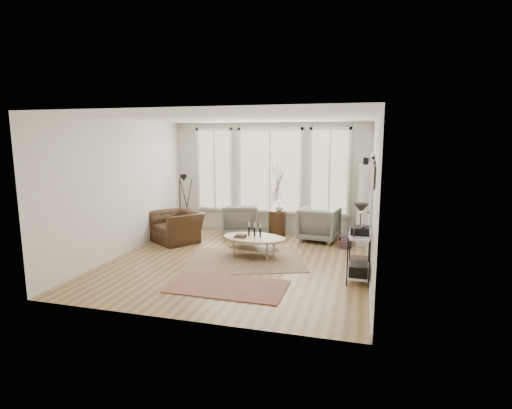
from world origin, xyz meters
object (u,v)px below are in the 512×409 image
(armchair_left, at_px, (239,219))
(armchair_right, at_px, (319,224))
(side_table, at_px, (277,201))
(accent_chair, at_px, (177,227))
(bookcase, at_px, (364,204))
(low_shelf, at_px, (359,250))
(coffee_table, at_px, (253,241))

(armchair_left, height_order, armchair_right, armchair_right)
(armchair_left, xyz_separation_m, armchair_right, (2.08, -0.05, 0.00))
(side_table, xyz_separation_m, accent_chair, (-2.25, -1.19, -0.53))
(bookcase, bearing_deg, low_shelf, -91.28)
(bookcase, distance_m, low_shelf, 2.56)
(armchair_right, distance_m, accent_chair, 3.50)
(bookcase, height_order, accent_chair, bookcase)
(armchair_left, xyz_separation_m, accent_chair, (-1.27, -1.06, -0.05))
(coffee_table, relative_size, side_table, 0.76)
(low_shelf, height_order, armchair_left, low_shelf)
(coffee_table, bearing_deg, side_table, 86.93)
(coffee_table, relative_size, armchair_left, 1.57)
(armchair_left, relative_size, accent_chair, 0.81)
(bookcase, distance_m, armchair_left, 3.17)
(side_table, bearing_deg, low_shelf, -51.54)
(low_shelf, xyz_separation_m, accent_chair, (-4.34, 1.43, -0.14))
(accent_chair, bearing_deg, low_shelf, 15.86)
(coffee_table, xyz_separation_m, side_table, (0.10, 1.90, 0.57))
(armchair_left, bearing_deg, low_shelf, 122.34)
(armchair_right, xyz_separation_m, accent_chair, (-3.35, -1.01, -0.05))
(bookcase, xyz_separation_m, coffee_table, (-2.24, -1.80, -0.62))
(bookcase, relative_size, accent_chair, 1.83)
(armchair_left, bearing_deg, armchair_right, 160.14)
(bookcase, bearing_deg, coffee_table, -141.26)
(coffee_table, bearing_deg, bookcase, 38.74)
(side_table, distance_m, accent_chair, 2.60)
(side_table, bearing_deg, accent_chair, -152.13)
(low_shelf, bearing_deg, armchair_left, 140.86)
(bookcase, relative_size, armchair_left, 2.26)
(armchair_left, distance_m, side_table, 1.10)
(low_shelf, distance_m, coffee_table, 2.31)
(armchair_right, bearing_deg, side_table, 0.37)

